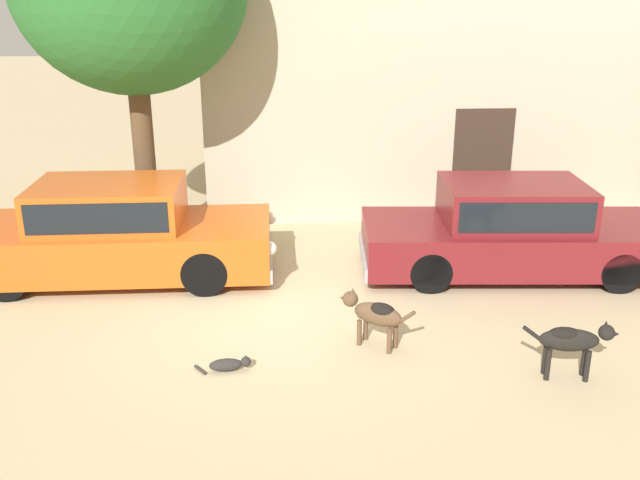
{
  "coord_description": "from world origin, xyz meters",
  "views": [
    {
      "loc": [
        0.11,
        -8.67,
        4.09
      ],
      "look_at": [
        0.69,
        0.2,
        0.9
      ],
      "focal_mm": 39.05,
      "sensor_mm": 36.0,
      "label": 1
    }
  ],
  "objects_px": {
    "stray_dog_tan": "(375,313)",
    "stray_cat": "(229,364)",
    "parked_sedan_nearest": "(114,231)",
    "parked_sedan_second": "(513,229)",
    "stray_dog_spotted": "(573,340)"
  },
  "relations": [
    {
      "from": "parked_sedan_nearest",
      "to": "stray_dog_tan",
      "type": "height_order",
      "value": "parked_sedan_nearest"
    },
    {
      "from": "stray_dog_spotted",
      "to": "stray_cat",
      "type": "bearing_deg",
      "value": -177.77
    },
    {
      "from": "stray_dog_tan",
      "to": "stray_dog_spotted",
      "type": "bearing_deg",
      "value": -168.01
    },
    {
      "from": "parked_sedan_nearest",
      "to": "stray_dog_tan",
      "type": "relative_size",
      "value": 5.41
    },
    {
      "from": "stray_dog_spotted",
      "to": "stray_dog_tan",
      "type": "xyz_separation_m",
      "value": [
        -2.07,
        0.89,
        -0.03
      ]
    },
    {
      "from": "stray_dog_tan",
      "to": "stray_cat",
      "type": "height_order",
      "value": "stray_dog_tan"
    },
    {
      "from": "parked_sedan_second",
      "to": "stray_cat",
      "type": "height_order",
      "value": "parked_sedan_second"
    },
    {
      "from": "stray_dog_tan",
      "to": "stray_cat",
      "type": "bearing_deg",
      "value": 50.97
    },
    {
      "from": "parked_sedan_second",
      "to": "stray_dog_spotted",
      "type": "height_order",
      "value": "parked_sedan_second"
    },
    {
      "from": "parked_sedan_nearest",
      "to": "parked_sedan_second",
      "type": "relative_size",
      "value": 1.0
    },
    {
      "from": "parked_sedan_second",
      "to": "stray_cat",
      "type": "xyz_separation_m",
      "value": [
        -4.16,
        -2.72,
        -0.62
      ]
    },
    {
      "from": "parked_sedan_nearest",
      "to": "parked_sedan_second",
      "type": "bearing_deg",
      "value": -2.0
    },
    {
      "from": "parked_sedan_second",
      "to": "stray_dog_spotted",
      "type": "bearing_deg",
      "value": -92.58
    },
    {
      "from": "parked_sedan_second",
      "to": "stray_dog_spotted",
      "type": "distance_m",
      "value": 3.15
    },
    {
      "from": "parked_sedan_nearest",
      "to": "stray_dog_spotted",
      "type": "relative_size",
      "value": 4.55
    }
  ]
}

